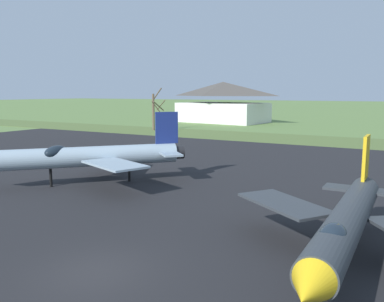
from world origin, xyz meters
TOP-DOWN VIEW (x-y plane):
  - ground_plane at (0.00, 0.00)m, footprint 600.00×600.00m
  - asphalt_apron at (0.00, 14.44)m, footprint 97.55×48.14m
  - grass_verge_strip at (0.00, 44.51)m, footprint 157.55×12.00m
  - jet_fighter_front_left at (7.75, 4.92)m, footprint 10.30×12.66m
  - jet_fighter_front_right at (-10.19, 10.15)m, footprint 11.72×12.35m
  - bare_tree_far_left at (-29.05, 45.76)m, footprint 2.94×3.48m
  - visitor_building at (-27.06, 68.63)m, footprint 20.09×13.79m

SIDE VIEW (x-z plane):
  - ground_plane at x=0.00m, z-range 0.00..0.00m
  - asphalt_apron at x=0.00m, z-range 0.00..0.05m
  - grass_verge_strip at x=0.00m, z-range 0.00..0.06m
  - jet_fighter_front_left at x=7.75m, z-range -0.41..4.06m
  - jet_fighter_front_right at x=-10.19m, z-range -0.46..4.59m
  - bare_tree_far_left at x=-29.05m, z-range -0.04..7.16m
  - visitor_building at x=-27.06m, z-range 0.00..8.65m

